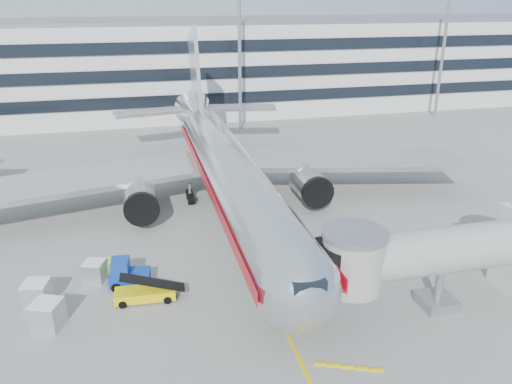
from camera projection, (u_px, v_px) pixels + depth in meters
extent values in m
plane|color=gray|center=(254.00, 266.00, 38.04)|extent=(180.00, 180.00, 0.00)
cube|color=#DCBD0B|center=(229.00, 214.00, 47.07)|extent=(0.25, 70.00, 0.01)
cylinder|color=silver|center=(233.00, 180.00, 43.73)|extent=(5.00, 36.00, 5.00)
sphere|color=silver|center=(297.00, 288.00, 27.47)|extent=(5.00, 5.00, 5.00)
cone|color=silver|center=(198.00, 116.00, 64.28)|extent=(5.00, 10.00, 5.00)
cube|color=black|center=(307.00, 285.00, 25.70)|extent=(1.80, 1.20, 0.90)
cube|color=#B7B7BC|center=(345.00, 159.00, 51.89)|extent=(24.95, 12.07, 0.50)
cube|color=#B7B7BC|center=(83.00, 179.00, 46.09)|extent=(24.95, 12.07, 0.50)
cylinder|color=#99999E|center=(310.00, 185.00, 48.05)|extent=(3.00, 4.20, 3.00)
cylinder|color=#99999E|center=(141.00, 201.00, 44.48)|extent=(3.00, 4.20, 3.00)
cylinder|color=black|center=(318.00, 193.00, 46.24)|extent=(3.10, 0.50, 3.10)
cylinder|color=black|center=(142.00, 209.00, 42.68)|extent=(3.10, 0.50, 3.10)
cube|color=#B7B7BC|center=(196.00, 81.00, 63.12)|extent=(0.45, 9.39, 13.72)
cube|color=#B7B7BC|center=(238.00, 108.00, 66.19)|extent=(10.41, 4.94, 0.35)
cube|color=#B7B7BC|center=(153.00, 112.00, 63.74)|extent=(10.41, 4.94, 0.35)
cylinder|color=gray|center=(285.00, 317.00, 30.49)|extent=(0.24, 0.24, 1.80)
cylinder|color=black|center=(285.00, 324.00, 30.65)|extent=(0.35, 0.90, 0.90)
cylinder|color=gray|center=(252.00, 187.00, 51.03)|extent=(0.30, 0.30, 2.00)
cylinder|color=gray|center=(190.00, 192.00, 49.61)|extent=(0.30, 0.30, 2.00)
cube|color=red|center=(261.00, 174.00, 44.18)|extent=(0.06, 38.00, 0.90)
cube|color=red|center=(204.00, 179.00, 43.06)|extent=(0.06, 38.00, 0.90)
cylinder|color=#A8A8A3|center=(445.00, 250.00, 31.62)|extent=(13.00, 3.00, 3.00)
cylinder|color=#A8A8A3|center=(353.00, 262.00, 30.21)|extent=(3.80, 3.80, 3.40)
cylinder|color=gray|center=(355.00, 234.00, 29.52)|extent=(4.00, 4.00, 0.30)
cube|color=black|center=(333.00, 264.00, 29.92)|extent=(1.40, 2.60, 2.60)
cylinder|color=gray|center=(439.00, 285.00, 32.57)|extent=(0.56, 0.56, 3.20)
cube|color=gray|center=(437.00, 302.00, 33.03)|extent=(2.20, 2.20, 0.70)
cylinder|color=black|center=(425.00, 303.00, 32.83)|extent=(0.35, 0.70, 0.70)
cylinder|color=black|center=(449.00, 300.00, 33.23)|extent=(0.35, 0.70, 0.70)
cube|color=silver|center=(176.00, 67.00, 87.68)|extent=(150.00, 24.00, 15.00)
cube|color=black|center=(185.00, 100.00, 78.03)|extent=(150.00, 0.30, 1.80)
cube|color=black|center=(184.00, 74.00, 76.57)|extent=(150.00, 0.30, 1.80)
cube|color=black|center=(182.00, 47.00, 75.10)|extent=(150.00, 0.30, 1.80)
cube|color=gray|center=(174.00, 21.00, 84.82)|extent=(150.00, 24.00, 0.60)
cylinder|color=gray|center=(240.00, 45.00, 73.18)|extent=(0.50, 0.50, 25.00)
cylinder|color=gray|center=(445.00, 40.00, 80.75)|extent=(0.50, 0.50, 25.00)
cube|color=yellow|center=(145.00, 294.00, 33.63)|extent=(4.11, 1.71, 0.64)
cube|color=black|center=(144.00, 283.00, 33.33)|extent=(4.28, 1.27, 1.40)
cylinder|color=black|center=(124.00, 294.00, 34.06)|extent=(0.56, 0.29, 0.55)
cylinder|color=black|center=(123.00, 304.00, 32.88)|extent=(0.56, 0.29, 0.55)
cylinder|color=black|center=(167.00, 289.00, 34.54)|extent=(0.56, 0.29, 0.55)
cylinder|color=black|center=(168.00, 300.00, 33.37)|extent=(0.56, 0.29, 0.55)
cube|color=#0E359E|center=(130.00, 277.00, 35.31)|extent=(2.93, 1.89, 0.89)
cube|color=#0E359E|center=(120.00, 267.00, 34.91)|extent=(1.35, 1.61, 1.09)
cube|color=black|center=(120.00, 263.00, 34.79)|extent=(1.23, 1.40, 0.10)
cylinder|color=black|center=(119.00, 276.00, 36.00)|extent=(0.72, 0.38, 0.69)
cylinder|color=black|center=(116.00, 287.00, 34.63)|extent=(0.72, 0.38, 0.69)
cylinder|color=black|center=(144.00, 275.00, 36.20)|extent=(0.72, 0.38, 0.69)
cylinder|color=black|center=(142.00, 286.00, 34.83)|extent=(0.72, 0.38, 0.69)
cube|color=#B2B4B9|center=(48.00, 315.00, 30.79)|extent=(2.16, 2.16, 1.72)
cube|color=white|center=(46.00, 303.00, 30.47)|extent=(2.16, 2.16, 0.06)
cube|color=#B2B4B9|center=(95.00, 271.00, 35.93)|extent=(1.78, 1.78, 1.44)
cube|color=white|center=(94.00, 262.00, 35.66)|extent=(1.78, 1.78, 0.05)
cube|color=#B2B4B9|center=(37.00, 294.00, 33.01)|extent=(1.89, 1.89, 1.66)
cube|color=white|center=(35.00, 283.00, 32.70)|extent=(1.89, 1.89, 0.06)
imported|color=#95F519|center=(111.00, 268.00, 36.11)|extent=(0.75, 0.64, 1.75)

